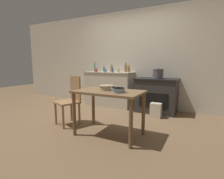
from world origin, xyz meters
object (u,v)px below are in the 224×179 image
bottle_far_left (129,70)px  bottle_center_left (104,69)px  bottle_left (97,68)px  bottle_mid_left (95,68)px  bottle_center_right (112,69)px  cup_right (96,70)px  mixing_bowl_small (107,87)px  flour_sack (156,110)px  stock_pot (158,74)px  stove (156,95)px  work_table (109,98)px  chair (71,99)px  cup_end_right (105,71)px  mixing_bowl_large (118,90)px  bottle_center (126,68)px  cup_far_right (112,70)px  cup_mid_right (118,70)px

bottle_far_left → bottle_center_left: (-0.74, -0.02, -0.00)m
bottle_left → bottle_mid_left: size_ratio=0.94×
bottle_center_right → cup_right: (-0.38, -0.20, -0.04)m
mixing_bowl_small → cup_right: size_ratio=2.72×
flour_sack → bottle_mid_left: size_ratio=1.16×
stock_pot → flour_sack: bearing=-79.3°
stock_pot → mixing_bowl_small: size_ratio=0.97×
stove → stock_pot: bearing=-64.9°
flour_sack → bottle_left: bearing=163.5°
mixing_bowl_small → bottle_center_left: 2.13m
stock_pot → bottle_center_right: (-1.30, 0.16, 0.09)m
work_table → bottle_mid_left: bottle_mid_left is taller
chair → stove: bearing=73.8°
work_table → bottle_center_right: bearing=116.8°
mixing_bowl_small → bottle_far_left: size_ratio=1.37×
cup_end_right → flour_sack: bearing=-14.7°
mixing_bowl_large → mixing_bowl_small: (-0.27, 0.12, 0.01)m
flour_sack → mixing_bowl_small: 1.49m
flour_sack → bottle_center_right: (-1.37, 0.52, 0.86)m
bottle_center → cup_right: bottle_center is taller
bottle_left → chair: bearing=-73.7°
cup_end_right → bottle_left: bearing=156.9°
mixing_bowl_small → bottle_center_right: size_ratio=1.20×
stock_pot → bottle_mid_left: bottle_mid_left is taller
bottle_center → cup_end_right: bearing=-150.2°
mixing_bowl_large → mixing_bowl_small: 0.29m
chair → bottle_left: 1.88m
flour_sack → cup_far_right: size_ratio=3.05×
chair → bottle_center: 1.95m
bottle_center → cup_mid_right: size_ratio=2.65×
flour_sack → cup_far_right: 1.55m
cup_end_right → bottle_center: bearing=29.8°
stove → work_table: 1.79m
bottle_center → cup_far_right: bearing=-128.7°
bottle_left → cup_far_right: bottle_left is taller
cup_mid_right → cup_right: bearing=-171.4°
chair → cup_right: 1.62m
mixing_bowl_small → cup_end_right: (-0.98, 1.65, 0.20)m
bottle_left → cup_mid_right: bearing=-10.3°
stock_pot → bottle_left: bottle_left is taller
mixing_bowl_large → stock_pot: bearing=84.1°
work_table → mixing_bowl_large: 0.26m
bottle_far_left → cup_right: 0.89m
stove → mixing_bowl_small: size_ratio=3.79×
mixing_bowl_large → bottle_center_left: bearing=125.6°
bottle_center_right → chair: bearing=-89.8°
bottle_left → cup_end_right: size_ratio=3.20×
bottle_center_right → cup_far_right: bottle_center_right is taller
work_table → cup_end_right: bearing=121.6°
bottle_center → chair: bearing=-100.7°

